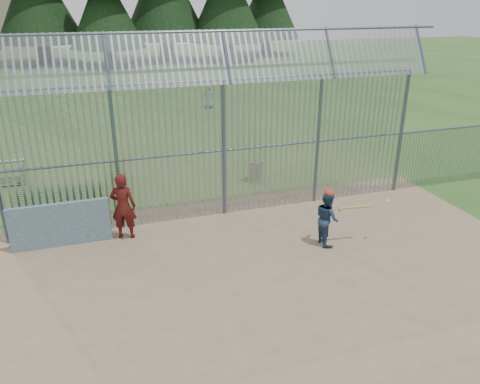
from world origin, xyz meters
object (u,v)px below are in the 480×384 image
object	(u,v)px
dugout_wall	(61,225)
trash_can	(256,171)
onlooker	(123,206)
batter	(327,218)

from	to	relation	value
dugout_wall	trash_can	bearing A→B (deg)	24.30
onlooker	trash_can	size ratio (longest dim) A/B	2.23
dugout_wall	onlooker	size ratio (longest dim) A/B	1.37
dugout_wall	onlooker	xyz separation A→B (m)	(1.61, -0.04, 0.31)
dugout_wall	batter	size ratio (longest dim) A/B	1.73
batter	trash_can	size ratio (longest dim) A/B	1.76
dugout_wall	batter	xyz separation A→B (m)	(6.62, -2.02, 0.12)
dugout_wall	trash_can	size ratio (longest dim) A/B	3.05
onlooker	trash_can	xyz separation A→B (m)	(4.82, 2.95, -0.55)
batter	onlooker	size ratio (longest dim) A/B	0.79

